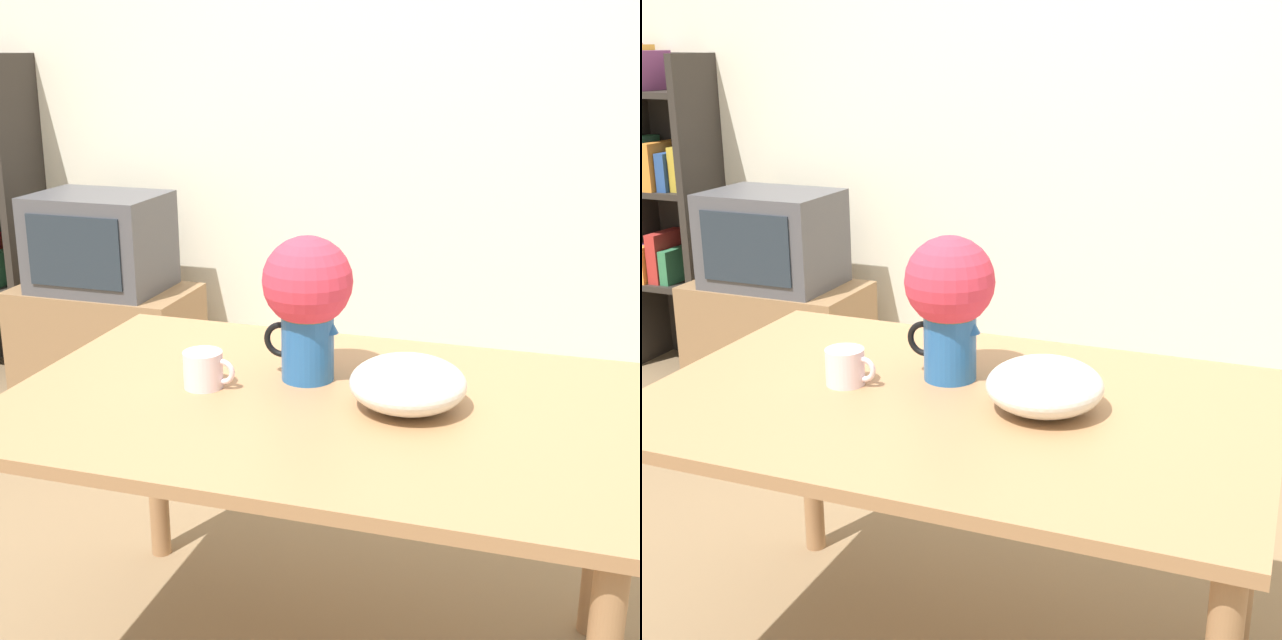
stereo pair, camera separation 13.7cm
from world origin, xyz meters
TOP-DOWN VIEW (x-y plane):
  - wall_back at (0.00, 1.75)m, footprint 8.00×0.05m
  - table at (0.09, -0.05)m, footprint 1.40×0.93m
  - flower_vase at (0.03, 0.06)m, footprint 0.22×0.21m
  - coffee_mug at (-0.18, -0.06)m, footprint 0.12×0.09m
  - white_bowl at (0.30, -0.04)m, footprint 0.26×0.26m
  - tv_stand at (-1.29, 1.34)m, footprint 0.75×0.42m
  - tv_set at (-1.29, 1.34)m, footprint 0.52×0.40m

SIDE VIEW (x-z plane):
  - tv_stand at x=-1.29m, z-range 0.00..0.53m
  - table at x=0.09m, z-range 0.28..1.04m
  - tv_set at x=-1.29m, z-range 0.53..0.93m
  - coffee_mug at x=-0.18m, z-range 0.75..0.84m
  - white_bowl at x=0.30m, z-range 0.75..0.87m
  - flower_vase at x=0.03m, z-range 0.79..1.13m
  - wall_back at x=0.00m, z-range 0.00..2.60m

